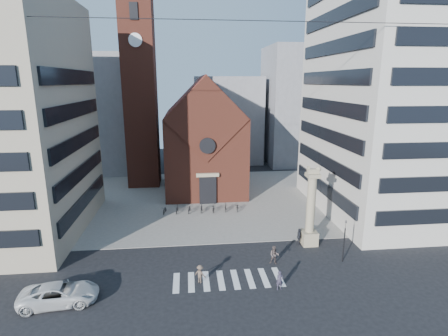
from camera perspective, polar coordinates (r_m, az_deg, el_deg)
The scene contains 23 objects.
ground at distance 34.95m, azimuth -0.85°, elevation -15.25°, with size 120.00×120.00×0.00m, color black.
piazza at distance 52.30m, azimuth -2.78°, elevation -5.05°, with size 46.00×30.00×0.05m, color gray.
zebra_crossing at distance 32.42m, azimuth 0.68°, elevation -17.77°, with size 10.20×3.20×0.01m, color white, non-canonical shape.
church at distance 56.21m, azimuth -3.24°, elevation 4.67°, with size 12.00×16.65×18.00m.
campanile at distance 58.83m, azimuth -13.51°, elevation 12.32°, with size 5.50×5.50×31.20m.
building_right at distance 50.12m, azimuth 26.70°, elevation 11.32°, with size 18.00×22.00×32.00m, color #B7B1A6.
bg_block_left at distance 72.71m, azimuth -20.04°, elevation 8.37°, with size 16.00×14.00×22.00m, color gray.
bg_block_mid at distance 76.30m, azimuth 0.51°, elevation 7.92°, with size 14.00×12.00×18.00m, color gray.
bg_block_right at distance 76.65m, azimuth 12.93°, elevation 9.85°, with size 16.00×14.00×24.00m, color gray.
lion_column at distance 38.23m, azimuth 13.93°, elevation -7.30°, with size 1.63×1.60×8.68m.
traffic_light at distance 36.04m, azimuth 19.04°, elevation -11.05°, with size 0.13×0.16×4.30m.
white_car at distance 31.90m, azimuth -25.28°, elevation -18.11°, with size 2.72×5.90×1.64m, color silver.
pedestrian_0 at distance 31.11m, azimuth 9.09°, elevation -17.66°, with size 0.61×0.40×1.67m, color #302C3D.
pedestrian_1 at distance 34.70m, azimuth 8.22°, elevation -13.88°, with size 0.90×0.70×1.86m, color #514441.
pedestrian_2 at distance 38.86m, azimuth 12.16°, elevation -10.90°, with size 1.08×0.45×1.84m, color #222328.
pedestrian_3 at distance 31.73m, azimuth -3.92°, elevation -16.85°, with size 1.06×0.61×1.64m, color brown.
scooter_0 at distance 47.14m, azimuth -9.65°, elevation -6.76°, with size 0.63×1.80×0.95m, color black.
scooter_1 at distance 47.04m, azimuth -7.67°, elevation -6.67°, with size 0.49×1.75×1.05m, color black.
scooter_2 at distance 47.04m, azimuth -5.68°, elevation -6.68°, with size 0.63×1.80×0.95m, color black.
scooter_3 at distance 47.05m, azimuth -3.69°, elevation -6.56°, with size 0.49×1.75×1.05m, color black.
scooter_4 at distance 47.15m, azimuth -1.71°, elevation -6.56°, with size 0.63×1.80×0.95m, color black.
scooter_5 at distance 47.28m, azimuth 0.26°, elevation -6.43°, with size 0.49×1.75×1.05m, color black.
scooter_6 at distance 47.49m, azimuth 2.22°, elevation -6.41°, with size 0.63×1.80×0.95m, color black.
Camera 1 is at (-2.75, -30.37, 17.07)m, focal length 28.00 mm.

